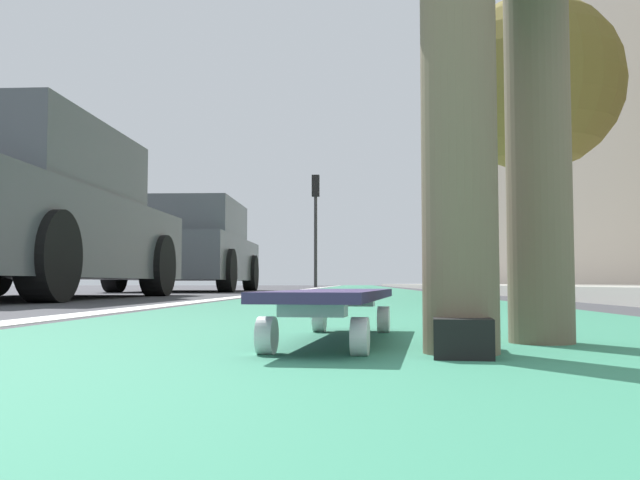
{
  "coord_description": "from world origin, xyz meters",
  "views": [
    {
      "loc": [
        -0.64,
        0.05,
        0.13
      ],
      "look_at": [
        8.83,
        0.55,
        0.72
      ],
      "focal_mm": 39.65,
      "sensor_mm": 36.0,
      "label": 1
    }
  ],
  "objects": [
    {
      "name": "ground_plane",
      "position": [
        10.0,
        0.0,
        0.0
      ],
      "size": [
        80.0,
        80.0,
        0.0
      ],
      "primitive_type": "plane",
      "color": "#38383D"
    },
    {
      "name": "bike_lane_paint",
      "position": [
        24.0,
        0.0,
        0.0
      ],
      "size": [
        56.0,
        2.07,
        0.0
      ],
      "primitive_type": "cube",
      "color": "#2D7256",
      "rests_on": "ground"
    },
    {
      "name": "lane_stripe_white",
      "position": [
        20.0,
        1.18,
        0.0
      ],
      "size": [
        52.0,
        0.16,
        0.01
      ],
      "primitive_type": "cube",
      "color": "silver",
      "rests_on": "ground"
    },
    {
      "name": "sidewalk_curb",
      "position": [
        18.0,
        -3.09,
        0.05
      ],
      "size": [
        52.0,
        3.2,
        0.11
      ],
      "primitive_type": "cube",
      "color": "#9E9B93",
      "rests_on": "ground"
    },
    {
      "name": "building_facade",
      "position": [
        22.0,
        -5.86,
        4.89
      ],
      "size": [
        40.0,
        1.2,
        9.78
      ],
      "primitive_type": "cube",
      "color": "#70675C",
      "rests_on": "ground"
    },
    {
      "name": "skateboard",
      "position": [
        0.93,
        0.1,
        0.09
      ],
      "size": [
        0.86,
        0.29,
        0.11
      ],
      "color": "white",
      "rests_on": "ground"
    },
    {
      "name": "parked_car_near",
      "position": [
        5.27,
        3.02,
        0.71
      ],
      "size": [
        4.13,
        2.03,
        1.48
      ],
      "color": "#4C5156",
      "rests_on": "ground"
    },
    {
      "name": "parked_car_mid",
      "position": [
        10.98,
        2.85,
        0.71
      ],
      "size": [
        4.09,
        1.94,
        1.48
      ],
      "color": "#4C5156",
      "rests_on": "ground"
    },
    {
      "name": "traffic_light",
      "position": [
        25.3,
        1.58,
        2.87
      ],
      "size": [
        0.33,
        0.28,
        4.15
      ],
      "color": "#2D2D2D",
      "rests_on": "ground"
    },
    {
      "name": "street_tree_mid",
      "position": [
        10.24,
        -2.69,
        3.19
      ],
      "size": [
        2.7,
        2.7,
        4.56
      ],
      "color": "brown",
      "rests_on": "ground"
    }
  ]
}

